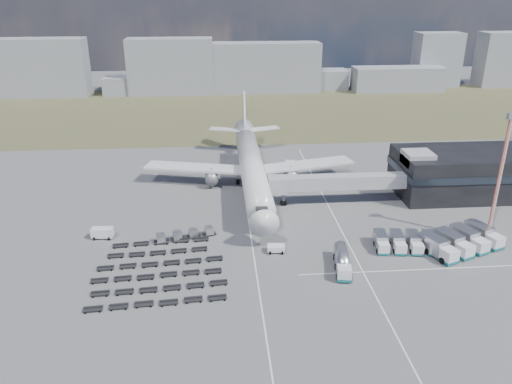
{
  "coord_description": "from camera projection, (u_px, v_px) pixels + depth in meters",
  "views": [
    {
      "loc": [
        -7.86,
        -78.72,
        44.88
      ],
      "look_at": [
        0.01,
        18.91,
        4.0
      ],
      "focal_mm": 35.0,
      "sensor_mm": 36.0,
      "label": 1
    }
  ],
  "objects": [
    {
      "name": "airliner",
      "position": [
        251.0,
        165.0,
        118.02
      ],
      "size": [
        51.59,
        64.53,
        17.62
      ],
      "color": "silver",
      "rests_on": "ground"
    },
    {
      "name": "floodlight_mast",
      "position": [
        499.0,
        179.0,
        90.02
      ],
      "size": [
        2.32,
        1.9,
        24.66
      ],
      "rotation": [
        0.0,
        0.0,
        0.43
      ],
      "color": "#C84120",
      "rests_on": "ground"
    },
    {
      "name": "jet_bridge",
      "position": [
        328.0,
        183.0,
        108.3
      ],
      "size": [
        30.3,
        3.8,
        7.05
      ],
      "color": "#939399",
      "rests_on": "ground"
    },
    {
      "name": "lane_markings",
      "position": [
        314.0,
        242.0,
        93.76
      ],
      "size": [
        47.12,
        110.0,
        0.01
      ],
      "color": "silver",
      "rests_on": "ground"
    },
    {
      "name": "utility_van",
      "position": [
        102.0,
        233.0,
        94.92
      ],
      "size": [
        4.11,
        2.11,
        2.15
      ],
      "primitive_type": "cube",
      "rotation": [
        0.0,
        0.0,
        -0.08
      ],
      "color": "silver",
      "rests_on": "ground"
    },
    {
      "name": "terminal",
      "position": [
        462.0,
        172.0,
        113.84
      ],
      "size": [
        30.4,
        16.4,
        11.0
      ],
      "color": "black",
      "rests_on": "ground"
    },
    {
      "name": "skyline",
      "position": [
        221.0,
        68.0,
        221.26
      ],
      "size": [
        295.5,
        25.23,
        24.65
      ],
      "color": "gray",
      "rests_on": "ground"
    },
    {
      "name": "service_trucks_far",
      "position": [
        461.0,
        241.0,
        90.76
      ],
      "size": [
        15.76,
        12.22,
        3.09
      ],
      "rotation": [
        0.0,
        0.0,
        0.37
      ],
      "color": "silver",
      "rests_on": "ground"
    },
    {
      "name": "pushback_tug",
      "position": [
        276.0,
        249.0,
        90.06
      ],
      "size": [
        3.26,
        2.02,
        1.42
      ],
      "primitive_type": "cube",
      "rotation": [
        0.0,
        0.0,
        -0.09
      ],
      "color": "silver",
      "rests_on": "ground"
    },
    {
      "name": "catering_truck",
      "position": [
        289.0,
        170.0,
        126.23
      ],
      "size": [
        3.69,
        6.63,
        2.87
      ],
      "rotation": [
        0.0,
        0.0,
        -0.19
      ],
      "color": "silver",
      "rests_on": "ground"
    },
    {
      "name": "uld_row",
      "position": [
        185.0,
        234.0,
        94.69
      ],
      "size": [
        11.81,
        4.49,
        1.64
      ],
      "rotation": [
        0.0,
        0.0,
        0.26
      ],
      "color": "black",
      "rests_on": "ground"
    },
    {
      "name": "ground",
      "position": [
        264.0,
        252.0,
        90.28
      ],
      "size": [
        420.0,
        420.0,
        0.0
      ],
      "primitive_type": "plane",
      "color": "#565659",
      "rests_on": "ground"
    },
    {
      "name": "baggage_dollies",
      "position": [
        157.0,
        270.0,
        83.98
      ],
      "size": [
        23.3,
        22.51,
        0.67
      ],
      "rotation": [
        0.0,
        0.0,
        0.08
      ],
      "color": "black",
      "rests_on": "ground"
    },
    {
      "name": "service_trucks_near",
      "position": [
        406.0,
        242.0,
        91.07
      ],
      "size": [
        11.76,
        7.38,
        2.47
      ],
      "rotation": [
        0.0,
        0.0,
        -0.12
      ],
      "color": "silver",
      "rests_on": "ground"
    },
    {
      "name": "fuel_tanker",
      "position": [
        342.0,
        261.0,
        84.45
      ],
      "size": [
        3.81,
        9.65,
        3.04
      ],
      "rotation": [
        0.0,
        0.0,
        -0.16
      ],
      "color": "silver",
      "rests_on": "ground"
    },
    {
      "name": "grass_strip",
      "position": [
        237.0,
        111.0,
        191.46
      ],
      "size": [
        420.0,
        90.0,
        0.01
      ],
      "primitive_type": "cube",
      "color": "#434228",
      "rests_on": "ground"
    }
  ]
}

